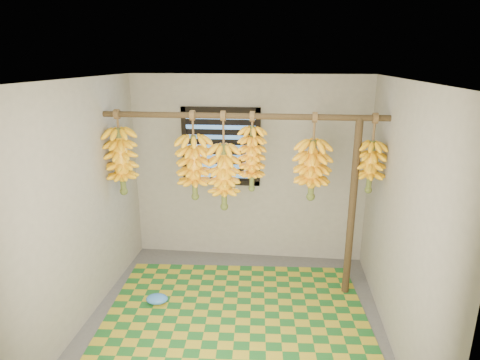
# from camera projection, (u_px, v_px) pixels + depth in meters

# --- Properties ---
(floor) EXTENTS (3.00, 3.00, 0.01)m
(floor) POSITION_uv_depth(u_px,v_px,m) (234.00, 323.00, 4.08)
(floor) COLOR #4F4F4F
(floor) RESTS_ON ground
(ceiling) EXTENTS (3.00, 3.00, 0.01)m
(ceiling) POSITION_uv_depth(u_px,v_px,m) (233.00, 79.00, 3.38)
(ceiling) COLOR silver
(ceiling) RESTS_ON wall_back
(wall_back) EXTENTS (3.00, 0.01, 2.40)m
(wall_back) POSITION_uv_depth(u_px,v_px,m) (248.00, 170.00, 5.16)
(wall_back) COLOR gray
(wall_back) RESTS_ON floor
(wall_left) EXTENTS (0.01, 3.00, 2.40)m
(wall_left) POSITION_uv_depth(u_px,v_px,m) (80.00, 206.00, 3.89)
(wall_left) COLOR gray
(wall_left) RESTS_ON floor
(wall_right) EXTENTS (0.01, 3.00, 2.40)m
(wall_right) POSITION_uv_depth(u_px,v_px,m) (401.00, 219.00, 3.57)
(wall_right) COLOR gray
(wall_right) RESTS_ON floor
(window) EXTENTS (1.00, 0.04, 1.00)m
(window) POSITION_uv_depth(u_px,v_px,m) (221.00, 147.00, 5.08)
(window) COLOR black
(window) RESTS_ON wall_back
(hanging_pole) EXTENTS (3.00, 0.06, 0.06)m
(hanging_pole) POSITION_uv_depth(u_px,v_px,m) (242.00, 116.00, 4.16)
(hanging_pole) COLOR #48351C
(hanging_pole) RESTS_ON wall_left
(support_post) EXTENTS (0.08, 0.08, 2.00)m
(support_post) POSITION_uv_depth(u_px,v_px,m) (352.00, 211.00, 4.32)
(support_post) COLOR #48351C
(support_post) RESTS_ON floor
(woven_mat) EXTENTS (2.85, 2.35, 0.01)m
(woven_mat) POSITION_uv_depth(u_px,v_px,m) (236.00, 318.00, 4.14)
(woven_mat) COLOR #1B5E22
(woven_mat) RESTS_ON floor
(plastic_bag) EXTENTS (0.26, 0.20, 0.10)m
(plastic_bag) POSITION_uv_depth(u_px,v_px,m) (157.00, 299.00, 4.37)
(plastic_bag) COLOR #3878D0
(plastic_bag) RESTS_ON woven_mat
(banana_bunch_a) EXTENTS (0.33, 0.33, 0.95)m
(banana_bunch_a) POSITION_uv_depth(u_px,v_px,m) (121.00, 161.00, 4.46)
(banana_bunch_a) COLOR brown
(banana_bunch_a) RESTS_ON hanging_pole
(banana_bunch_b) EXTENTS (0.38, 0.38, 0.98)m
(banana_bunch_b) POSITION_uv_depth(u_px,v_px,m) (194.00, 167.00, 4.38)
(banana_bunch_b) COLOR brown
(banana_bunch_b) RESTS_ON hanging_pole
(banana_bunch_c) EXTENTS (0.33, 0.33, 1.08)m
(banana_bunch_c) POSITION_uv_depth(u_px,v_px,m) (224.00, 177.00, 4.38)
(banana_bunch_c) COLOR brown
(banana_bunch_c) RESTS_ON hanging_pole
(banana_bunch_d) EXTENTS (0.29, 0.29, 0.86)m
(banana_bunch_d) POSITION_uv_depth(u_px,v_px,m) (252.00, 159.00, 4.28)
(banana_bunch_d) COLOR brown
(banana_bunch_d) RESTS_ON hanging_pole
(banana_bunch_e) EXTENTS (0.36, 0.36, 0.93)m
(banana_bunch_e) POSITION_uv_depth(u_px,v_px,m) (312.00, 170.00, 4.24)
(banana_bunch_e) COLOR brown
(banana_bunch_e) RESTS_ON hanging_pole
(banana_bunch_f) EXTENTS (0.30, 0.30, 0.83)m
(banana_bunch_f) POSITION_uv_depth(u_px,v_px,m) (371.00, 167.00, 4.16)
(banana_bunch_f) COLOR brown
(banana_bunch_f) RESTS_ON hanging_pole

